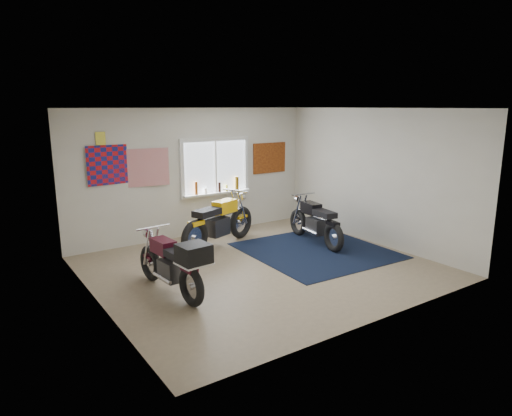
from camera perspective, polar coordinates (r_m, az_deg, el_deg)
ground at (r=7.98m, az=0.68°, el=-7.42°), size 5.50×5.50×0.00m
room_shell at (r=7.57m, az=0.71°, el=4.32°), size 5.50×5.50×5.50m
navy_rug at (r=8.93m, az=7.51°, el=-5.28°), size 2.60×2.70×0.01m
window_assembly at (r=9.95m, az=-5.09°, el=4.70°), size 1.66×0.17×1.26m
oil_bottles at (r=9.99m, az=-4.38°, el=2.76°), size 1.09×0.09×0.30m
flag_display at (r=8.97m, az=-18.87°, el=8.23°), size 1.60×0.10×1.17m
triumph_poster at (r=10.71m, az=1.69°, el=6.28°), size 0.90×0.03×0.70m
yellow_triumph at (r=9.05m, az=-4.67°, el=-1.91°), size 2.03×0.93×1.07m
black_chrome_bike at (r=9.31m, az=7.42°, el=-1.87°), size 0.57×1.87×0.96m
maroon_tourer at (r=6.80m, az=-10.23°, el=-6.91°), size 0.60×1.84×0.93m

